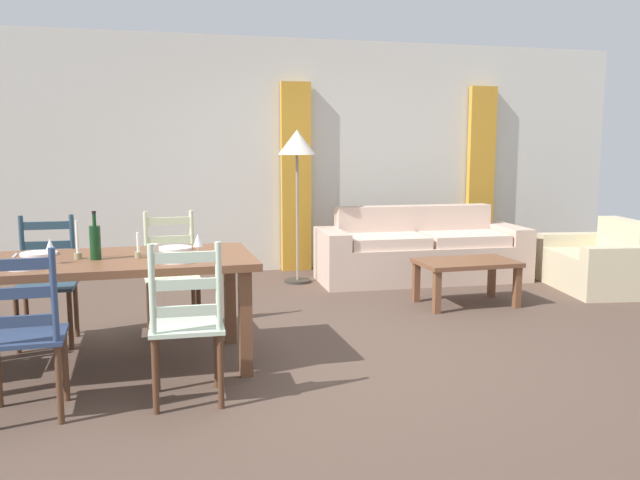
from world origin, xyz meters
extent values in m
cube|color=brown|center=(0.00, 0.00, -0.01)|extent=(9.60, 9.60, 0.02)
cube|color=silver|center=(0.00, 3.30, 1.35)|extent=(9.60, 0.16, 2.70)
cube|color=gold|center=(0.59, 3.16, 1.10)|extent=(0.35, 0.08, 2.20)
cube|color=gold|center=(2.99, 3.16, 1.10)|extent=(0.35, 0.08, 2.20)
cube|color=brown|center=(-1.40, 0.06, 0.72)|extent=(1.90, 0.96, 0.05)
cube|color=brown|center=(-0.55, -0.32, 0.35)|extent=(0.08, 0.08, 0.70)
cube|color=brown|center=(-0.55, 0.44, 0.35)|extent=(0.08, 0.08, 0.70)
cube|color=navy|center=(-1.82, -0.64, 0.45)|extent=(0.42, 0.40, 0.03)
cylinder|color=#523220|center=(-1.64, -0.47, 0.22)|extent=(0.04, 0.04, 0.43)
cylinder|color=#523220|center=(-1.63, -0.81, 0.22)|extent=(0.04, 0.04, 0.43)
cylinder|color=navy|center=(-1.63, -0.81, 0.71)|extent=(0.04, 0.04, 0.50)
cube|color=navy|center=(-1.81, -0.81, 0.58)|extent=(0.38, 0.03, 0.06)
cube|color=navy|center=(-1.81, -0.81, 0.73)|extent=(0.38, 0.03, 0.06)
cube|color=navy|center=(-1.81, -0.81, 0.88)|extent=(0.38, 0.03, 0.06)
cube|color=beige|center=(-0.95, -0.64, 0.45)|extent=(0.44, 0.42, 0.03)
cylinder|color=#523220|center=(-1.12, -0.46, 0.22)|extent=(0.04, 0.04, 0.43)
cylinder|color=#523220|center=(-0.76, -0.48, 0.22)|extent=(0.04, 0.04, 0.43)
cylinder|color=#523220|center=(-1.14, -0.80, 0.22)|extent=(0.04, 0.04, 0.43)
cylinder|color=#523220|center=(-0.78, -0.82, 0.22)|extent=(0.04, 0.04, 0.43)
cylinder|color=beige|center=(-1.14, -0.80, 0.71)|extent=(0.04, 0.04, 0.50)
cylinder|color=beige|center=(-0.78, -0.82, 0.71)|extent=(0.04, 0.04, 0.50)
cube|color=beige|center=(-0.96, -0.81, 0.58)|extent=(0.38, 0.04, 0.06)
cube|color=beige|center=(-0.96, -0.81, 0.73)|extent=(0.38, 0.04, 0.06)
cube|color=beige|center=(-0.96, -0.81, 0.88)|extent=(0.38, 0.04, 0.06)
cube|color=#2A4454|center=(-1.88, 0.74, 0.45)|extent=(0.43, 0.41, 0.03)
cylinder|color=#523220|center=(-1.70, 0.57, 0.22)|extent=(0.04, 0.04, 0.43)
cylinder|color=#523220|center=(-2.06, 0.58, 0.22)|extent=(0.04, 0.04, 0.43)
cylinder|color=#523220|center=(-1.69, 0.91, 0.22)|extent=(0.04, 0.04, 0.43)
cylinder|color=#523220|center=(-2.05, 0.92, 0.22)|extent=(0.04, 0.04, 0.43)
cylinder|color=#2A4454|center=(-1.69, 0.91, 0.71)|extent=(0.04, 0.04, 0.50)
cylinder|color=#2A4454|center=(-2.05, 0.92, 0.71)|extent=(0.04, 0.04, 0.50)
cube|color=#2A4454|center=(-1.87, 0.91, 0.58)|extent=(0.38, 0.04, 0.06)
cube|color=#2A4454|center=(-1.87, 0.91, 0.73)|extent=(0.38, 0.04, 0.06)
cube|color=#2A4454|center=(-1.87, 0.91, 0.88)|extent=(0.38, 0.04, 0.06)
cube|color=beige|center=(-0.96, 0.80, 0.45)|extent=(0.43, 0.42, 0.03)
cylinder|color=#523220|center=(-0.77, 0.64, 0.22)|extent=(0.04, 0.04, 0.43)
cylinder|color=#523220|center=(-1.13, 0.63, 0.22)|extent=(0.04, 0.04, 0.43)
cylinder|color=#523220|center=(-0.79, 0.98, 0.22)|extent=(0.04, 0.04, 0.43)
cylinder|color=#523220|center=(-1.14, 0.97, 0.22)|extent=(0.04, 0.04, 0.43)
cylinder|color=beige|center=(-0.79, 0.98, 0.71)|extent=(0.04, 0.04, 0.50)
cylinder|color=beige|center=(-1.14, 0.97, 0.71)|extent=(0.04, 0.04, 0.50)
cube|color=beige|center=(-0.97, 0.97, 0.58)|extent=(0.38, 0.04, 0.06)
cube|color=beige|center=(-0.97, 0.97, 0.73)|extent=(0.38, 0.04, 0.06)
cube|color=beige|center=(-0.97, 0.97, 0.88)|extent=(0.38, 0.04, 0.06)
cylinder|color=white|center=(-1.85, -0.19, 0.76)|extent=(0.24, 0.24, 0.02)
cube|color=silver|center=(-2.00, -0.19, 0.75)|extent=(0.02, 0.17, 0.01)
cylinder|color=white|center=(-0.95, -0.19, 0.76)|extent=(0.24, 0.24, 0.02)
cube|color=silver|center=(-1.10, -0.19, 0.75)|extent=(0.02, 0.17, 0.01)
cylinder|color=white|center=(-1.85, 0.31, 0.76)|extent=(0.24, 0.24, 0.02)
cube|color=silver|center=(-2.00, 0.31, 0.75)|extent=(0.02, 0.17, 0.01)
cylinder|color=white|center=(-0.95, 0.31, 0.76)|extent=(0.24, 0.24, 0.02)
cube|color=silver|center=(-1.10, 0.31, 0.75)|extent=(0.02, 0.17, 0.01)
cylinder|color=#143819|center=(-1.47, 0.03, 0.86)|extent=(0.07, 0.07, 0.22)
cylinder|color=#143819|center=(-1.47, 0.03, 1.01)|extent=(0.02, 0.02, 0.08)
cylinder|color=black|center=(-1.47, 0.03, 1.06)|extent=(0.03, 0.03, 0.02)
cylinder|color=white|center=(-1.73, -0.07, 0.75)|extent=(0.06, 0.06, 0.01)
cylinder|color=white|center=(-1.73, -0.07, 0.79)|extent=(0.01, 0.01, 0.07)
cone|color=white|center=(-1.73, -0.07, 0.87)|extent=(0.06, 0.06, 0.08)
cylinder|color=white|center=(-0.82, -0.08, 0.75)|extent=(0.06, 0.06, 0.01)
cylinder|color=white|center=(-0.82, -0.08, 0.79)|extent=(0.01, 0.01, 0.07)
cone|color=white|center=(-0.82, -0.08, 0.87)|extent=(0.06, 0.06, 0.08)
cylinder|color=beige|center=(-1.11, 0.01, 0.80)|extent=(0.07, 0.07, 0.09)
cylinder|color=#998C66|center=(-1.58, 0.08, 0.77)|extent=(0.05, 0.05, 0.04)
cylinder|color=white|center=(-1.58, 0.08, 0.90)|extent=(0.02, 0.02, 0.21)
cylinder|color=#998C66|center=(-1.20, 0.02, 0.77)|extent=(0.05, 0.05, 0.04)
cylinder|color=white|center=(-1.20, 0.02, 0.85)|extent=(0.02, 0.02, 0.13)
cube|color=#C7AA98|center=(1.79, 2.21, 0.20)|extent=(1.84, 0.90, 0.40)
cube|color=#C7AA98|center=(1.81, 2.51, 0.40)|extent=(1.81, 0.30, 0.80)
cube|color=#C7AA98|center=(2.81, 2.15, 0.29)|extent=(0.28, 0.81, 0.58)
cube|color=#C7AA98|center=(0.78, 2.26, 0.29)|extent=(0.28, 0.81, 0.58)
cube|color=beige|center=(2.24, 2.13, 0.46)|extent=(0.89, 0.69, 0.12)
cube|color=beige|center=(1.34, 2.18, 0.46)|extent=(0.89, 0.69, 0.12)
cube|color=brown|center=(1.73, 1.06, 0.40)|extent=(0.90, 0.56, 0.04)
cube|color=brown|center=(1.33, 0.83, 0.19)|extent=(0.06, 0.06, 0.38)
cube|color=brown|center=(2.13, 0.83, 0.19)|extent=(0.06, 0.06, 0.38)
cube|color=brown|center=(1.33, 1.29, 0.19)|extent=(0.06, 0.06, 0.38)
cube|color=brown|center=(2.13, 1.29, 0.19)|extent=(0.06, 0.06, 0.38)
cube|color=#C4B692|center=(3.34, 1.31, 0.19)|extent=(0.92, 0.92, 0.38)
cube|color=#C4B692|center=(3.64, 1.26, 0.36)|extent=(0.33, 0.82, 0.72)
cube|color=#C4B692|center=(3.26, 0.83, 0.26)|extent=(0.82, 0.31, 0.52)
cube|color=#C4B692|center=(3.42, 1.79, 0.26)|extent=(0.82, 0.31, 0.52)
cylinder|color=#332D28|center=(0.44, 2.46, 0.01)|extent=(0.28, 0.28, 0.03)
cylinder|color=gray|center=(0.44, 2.46, 0.71)|extent=(0.03, 0.03, 1.35)
cone|color=beige|center=(0.44, 2.46, 1.51)|extent=(0.40, 0.40, 0.26)
camera|label=1|loc=(-1.18, -4.46, 1.49)|focal=37.37mm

